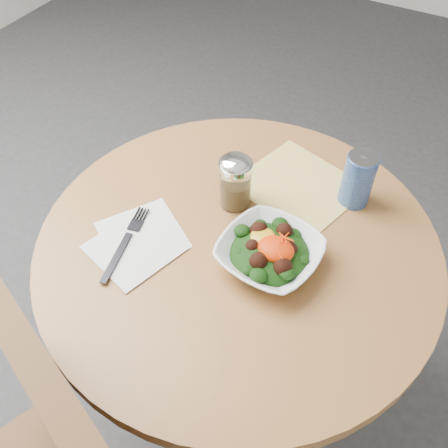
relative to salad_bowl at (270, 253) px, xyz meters
The scene contains 8 objects.
ground 0.78m from the salad_bowl, 167.85° to the left, with size 6.00×6.00×0.00m, color #2E2E31.
table 0.24m from the salad_bowl, 167.85° to the left, with size 0.90×0.90×0.75m.
cloth_napkin 0.25m from the salad_bowl, 98.30° to the left, with size 0.26×0.24×0.00m, color #E1A80B.
paper_napkins 0.29m from the salad_bowl, 161.63° to the right, with size 0.24×0.27×0.00m.
salad_bowl is the anchor object (origin of this frame).
fork 0.32m from the salad_bowl, 160.34° to the right, with size 0.07×0.22×0.00m.
spice_shaker 0.19m from the salad_bowl, 140.94° to the left, with size 0.08×0.08×0.14m.
beverage_can 0.28m from the salad_bowl, 70.04° to the left, with size 0.07×0.07×0.14m.
Camera 1 is at (0.32, -0.64, 1.61)m, focal length 40.00 mm.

